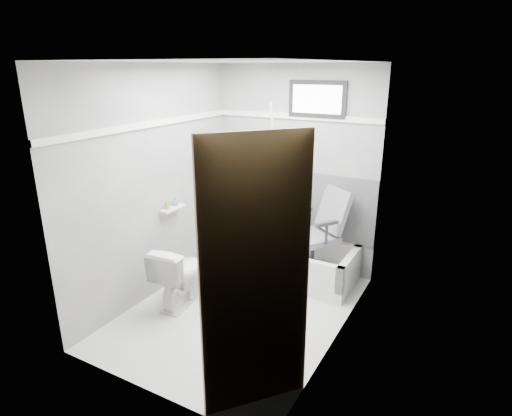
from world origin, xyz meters
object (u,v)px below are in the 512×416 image
Objects in this scene: toilet at (180,274)px; door at (269,310)px; bathtub at (289,260)px; soap_bottle_a at (167,204)px; office_chair at (313,231)px; soap_bottle_b at (175,201)px.

door is (1.60, -1.13, 0.67)m from toilet.
bathtub is 1.32m from toilet.
soap_bottle_a is (-1.07, -0.84, 0.76)m from bathtub.
door is (0.85, -2.21, 0.79)m from bathtub.
bathtub is at bearing -131.06° from toilet.
soap_bottle_a is at bearing -111.39° from office_chair.
soap_bottle_b is (-1.92, 1.51, -0.04)m from door.
door is at bearing -40.50° from office_chair.
bathtub is 17.12× the size of soap_bottle_b.
bathtub is at bearing -134.27° from office_chair.
soap_bottle_b is at bearing -146.80° from bathtub.
office_chair is at bearing 29.44° from soap_bottle_b.
office_chair is 0.49× the size of door.
soap_bottle_b is at bearing -56.75° from toilet.
bathtub is 1.54× the size of office_chair.
soap_bottle_a is (-1.92, 1.37, -0.03)m from door.
soap_bottle_b is at bearing 90.00° from soap_bottle_a.
toilet is at bearing 144.87° from door.
toilet is at bearing -50.29° from soap_bottle_b.
bathtub is at bearing 111.08° from door.
toilet is 7.07× the size of soap_bottle_a.
soap_bottle_b is at bearing -115.77° from office_chair.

